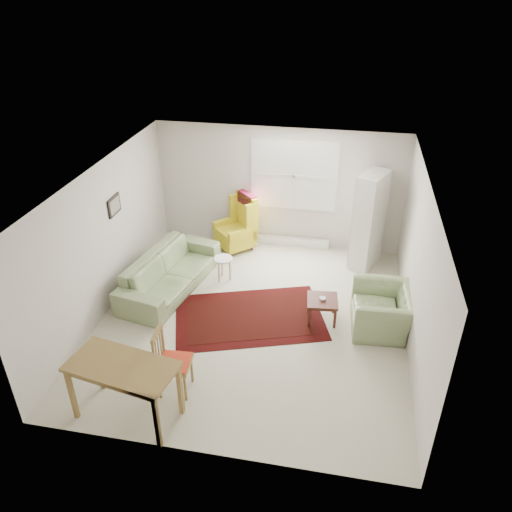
% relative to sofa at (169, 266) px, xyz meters
% --- Properties ---
extents(room, '(5.04, 5.54, 2.51)m').
position_rel_sofa_xyz_m(room, '(1.68, -0.43, 0.78)').
color(room, beige).
rests_on(room, ground).
extents(rug, '(2.84, 2.28, 0.02)m').
position_rel_sofa_xyz_m(rug, '(1.59, -0.61, -0.46)').
color(rug, black).
rests_on(rug, ground).
extents(sofa, '(1.35, 2.48, 0.95)m').
position_rel_sofa_xyz_m(sofa, '(0.00, 0.00, 0.00)').
color(sofa, '#788B5D').
rests_on(sofa, ground).
extents(armchair, '(1.00, 1.13, 0.83)m').
position_rel_sofa_xyz_m(armchair, '(3.76, -0.47, -0.06)').
color(armchair, '#788B5D').
rests_on(armchair, ground).
extents(wingback_chair, '(0.99, 0.99, 1.18)m').
position_rel_sofa_xyz_m(wingback_chair, '(0.82, 1.67, 0.12)').
color(wingback_chair, gold).
rests_on(wingback_chair, ground).
extents(coffee_table, '(0.54, 0.54, 0.41)m').
position_rel_sofa_xyz_m(coffee_table, '(2.79, -0.43, -0.27)').
color(coffee_table, '#461D15').
rests_on(coffee_table, ground).
extents(stool, '(0.36, 0.36, 0.47)m').
position_rel_sofa_xyz_m(stool, '(0.88, 0.46, -0.24)').
color(stool, white).
rests_on(stool, ground).
extents(cabinet, '(0.67, 0.86, 1.90)m').
position_rel_sofa_xyz_m(cabinet, '(3.49, 1.55, 0.48)').
color(cabinet, silver).
rests_on(cabinet, ground).
extents(desk, '(1.47, 0.92, 0.87)m').
position_rel_sofa_xyz_m(desk, '(0.47, -2.99, -0.04)').
color(desk, olive).
rests_on(desk, ground).
extents(desk_chair, '(0.47, 0.47, 1.01)m').
position_rel_sofa_xyz_m(desk_chair, '(0.93, -2.43, 0.03)').
color(desk_chair, olive).
rests_on(desk_chair, ground).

